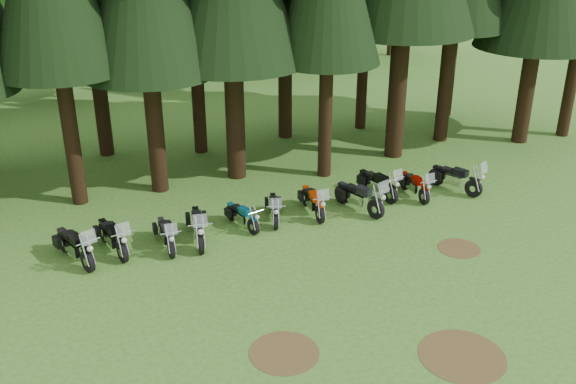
{
  "coord_description": "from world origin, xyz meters",
  "views": [
    {
      "loc": [
        -8.45,
        -13.97,
        10.32
      ],
      "look_at": [
        0.36,
        5.0,
        1.0
      ],
      "focal_mm": 40.0,
      "sensor_mm": 36.0,
      "label": 1
    }
  ],
  "objects_px": {
    "motorcycle_4": "(242,217)",
    "motorcycle_5": "(274,209)",
    "motorcycle_3": "(198,227)",
    "motorcycle_8": "(377,184)",
    "motorcycle_2": "(166,235)",
    "motorcycle_7": "(359,198)",
    "motorcycle_6": "(313,202)",
    "motorcycle_0": "(75,247)",
    "motorcycle_10": "(455,179)",
    "motorcycle_1": "(113,238)",
    "motorcycle_9": "(415,186)"
  },
  "relations": [
    {
      "from": "motorcycle_6",
      "to": "motorcycle_10",
      "type": "bearing_deg",
      "value": 2.8
    },
    {
      "from": "motorcycle_3",
      "to": "motorcycle_8",
      "type": "xyz_separation_m",
      "value": [
        7.42,
        0.62,
        -0.02
      ]
    },
    {
      "from": "motorcycle_0",
      "to": "motorcycle_10",
      "type": "bearing_deg",
      "value": -19.75
    },
    {
      "from": "motorcycle_5",
      "to": "motorcycle_1",
      "type": "bearing_deg",
      "value": -161.48
    },
    {
      "from": "motorcycle_4",
      "to": "motorcycle_3",
      "type": "bearing_deg",
      "value": 179.06
    },
    {
      "from": "motorcycle_4",
      "to": "motorcycle_10",
      "type": "bearing_deg",
      "value": -16.7
    },
    {
      "from": "motorcycle_2",
      "to": "motorcycle_9",
      "type": "bearing_deg",
      "value": 2.97
    },
    {
      "from": "motorcycle_9",
      "to": "motorcycle_5",
      "type": "bearing_deg",
      "value": -178.83
    },
    {
      "from": "motorcycle_5",
      "to": "motorcycle_10",
      "type": "xyz_separation_m",
      "value": [
        7.54,
        -0.62,
        0.08
      ]
    },
    {
      "from": "motorcycle_9",
      "to": "motorcycle_3",
      "type": "bearing_deg",
      "value": -174.91
    },
    {
      "from": "motorcycle_2",
      "to": "motorcycle_7",
      "type": "relative_size",
      "value": 0.87
    },
    {
      "from": "motorcycle_1",
      "to": "motorcycle_4",
      "type": "distance_m",
      "value": 4.44
    },
    {
      "from": "motorcycle_3",
      "to": "motorcycle_4",
      "type": "distance_m",
      "value": 1.75
    },
    {
      "from": "motorcycle_8",
      "to": "motorcycle_10",
      "type": "distance_m",
      "value": 3.19
    },
    {
      "from": "motorcycle_3",
      "to": "motorcycle_9",
      "type": "xyz_separation_m",
      "value": [
        8.71,
        -0.02,
        -0.07
      ]
    },
    {
      "from": "motorcycle_0",
      "to": "motorcycle_1",
      "type": "xyz_separation_m",
      "value": [
        1.2,
        0.16,
        -0.01
      ]
    },
    {
      "from": "motorcycle_2",
      "to": "motorcycle_9",
      "type": "height_order",
      "value": "motorcycle_9"
    },
    {
      "from": "motorcycle_0",
      "to": "motorcycle_3",
      "type": "xyz_separation_m",
      "value": [
        3.93,
        -0.34,
        0.0
      ]
    },
    {
      "from": "motorcycle_10",
      "to": "motorcycle_4",
      "type": "bearing_deg",
      "value": 155.93
    },
    {
      "from": "motorcycle_3",
      "to": "motorcycle_5",
      "type": "relative_size",
      "value": 1.22
    },
    {
      "from": "motorcycle_0",
      "to": "motorcycle_4",
      "type": "xyz_separation_m",
      "value": [
        5.64,
        0.02,
        -0.11
      ]
    },
    {
      "from": "motorcycle_7",
      "to": "motorcycle_3",
      "type": "bearing_deg",
      "value": 162.71
    },
    {
      "from": "motorcycle_6",
      "to": "motorcycle_9",
      "type": "xyz_separation_m",
      "value": [
        4.27,
        -0.29,
        -0.02
      ]
    },
    {
      "from": "motorcycle_1",
      "to": "motorcycle_5",
      "type": "xyz_separation_m",
      "value": [
        5.68,
        -0.1,
        -0.06
      ]
    },
    {
      "from": "motorcycle_0",
      "to": "motorcycle_5",
      "type": "relative_size",
      "value": 1.19
    },
    {
      "from": "motorcycle_2",
      "to": "motorcycle_6",
      "type": "xyz_separation_m",
      "value": [
        5.53,
        0.23,
        0.02
      ]
    },
    {
      "from": "motorcycle_6",
      "to": "motorcycle_9",
      "type": "bearing_deg",
      "value": 3.72
    },
    {
      "from": "motorcycle_3",
      "to": "motorcycle_6",
      "type": "bearing_deg",
      "value": 15.73
    },
    {
      "from": "motorcycle_8",
      "to": "motorcycle_2",
      "type": "bearing_deg",
      "value": 175.84
    },
    {
      "from": "motorcycle_0",
      "to": "motorcycle_2",
      "type": "relative_size",
      "value": 1.13
    },
    {
      "from": "motorcycle_6",
      "to": "motorcycle_8",
      "type": "height_order",
      "value": "motorcycle_8"
    },
    {
      "from": "motorcycle_4",
      "to": "motorcycle_10",
      "type": "distance_m",
      "value": 8.81
    },
    {
      "from": "motorcycle_1",
      "to": "motorcycle_6",
      "type": "relative_size",
      "value": 1.05
    },
    {
      "from": "motorcycle_2",
      "to": "motorcycle_7",
      "type": "bearing_deg",
      "value": 1.31
    },
    {
      "from": "motorcycle_0",
      "to": "motorcycle_4",
      "type": "height_order",
      "value": "motorcycle_0"
    },
    {
      "from": "motorcycle_10",
      "to": "motorcycle_3",
      "type": "bearing_deg",
      "value": 158.52
    },
    {
      "from": "motorcycle_2",
      "to": "motorcycle_1",
      "type": "bearing_deg",
      "value": 167.59
    },
    {
      "from": "motorcycle_7",
      "to": "motorcycle_8",
      "type": "xyz_separation_m",
      "value": [
        1.31,
        0.83,
        -0.03
      ]
    },
    {
      "from": "motorcycle_4",
      "to": "motorcycle_6",
      "type": "height_order",
      "value": "motorcycle_6"
    },
    {
      "from": "motorcycle_4",
      "to": "motorcycle_7",
      "type": "relative_size",
      "value": 0.78
    },
    {
      "from": "motorcycle_4",
      "to": "motorcycle_5",
      "type": "height_order",
      "value": "motorcycle_5"
    },
    {
      "from": "motorcycle_5",
      "to": "motorcycle_9",
      "type": "relative_size",
      "value": 0.94
    },
    {
      "from": "motorcycle_6",
      "to": "motorcycle_10",
      "type": "distance_m",
      "value": 6.07
    },
    {
      "from": "motorcycle_0",
      "to": "motorcycle_3",
      "type": "bearing_deg",
      "value": -22.35
    },
    {
      "from": "motorcycle_6",
      "to": "motorcycle_5",
      "type": "bearing_deg",
      "value": -177.13
    },
    {
      "from": "motorcycle_4",
      "to": "motorcycle_0",
      "type": "bearing_deg",
      "value": 167.42
    },
    {
      "from": "motorcycle_2",
      "to": "motorcycle_6",
      "type": "relative_size",
      "value": 0.95
    },
    {
      "from": "motorcycle_2",
      "to": "motorcycle_8",
      "type": "distance_m",
      "value": 8.53
    },
    {
      "from": "motorcycle_1",
      "to": "motorcycle_5",
      "type": "distance_m",
      "value": 5.69
    },
    {
      "from": "motorcycle_6",
      "to": "motorcycle_8",
      "type": "bearing_deg",
      "value": 14.32
    }
  ]
}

